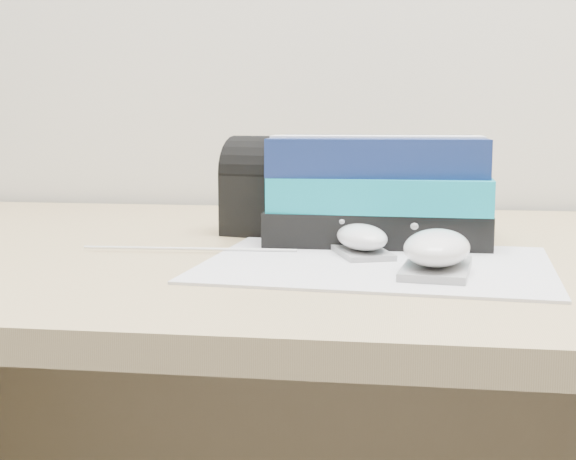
# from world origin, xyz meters

# --- Properties ---
(desk) EXTENTS (1.60, 0.80, 0.73)m
(desk) POSITION_xyz_m (0.00, 1.64, 0.50)
(desk) COLOR #A3875A
(desk) RESTS_ON ground
(mousepad) EXTENTS (0.38, 0.30, 0.00)m
(mousepad) POSITION_xyz_m (0.01, 1.47, 0.73)
(mousepad) COLOR #A19FA8
(mousepad) RESTS_ON desk
(mouse_rear) EXTENTS (0.08, 0.10, 0.04)m
(mouse_rear) POSITION_xyz_m (-0.01, 1.51, 0.75)
(mouse_rear) COLOR gray
(mouse_rear) RESTS_ON mousepad
(mouse_front) EXTENTS (0.08, 0.12, 0.05)m
(mouse_front) POSITION_xyz_m (0.07, 1.42, 0.75)
(mouse_front) COLOR gray
(mouse_front) RESTS_ON mousepad
(usb_cable) EXTENTS (0.25, 0.02, 0.00)m
(usb_cable) POSITION_xyz_m (-0.20, 1.51, 0.73)
(usb_cable) COLOR silver
(usb_cable) RESTS_ON mousepad
(book_stack) EXTENTS (0.27, 0.22, 0.13)m
(book_stack) POSITION_xyz_m (0.01, 1.64, 0.79)
(book_stack) COLOR black
(book_stack) RESTS_ON desk
(pouch) EXTENTS (0.15, 0.12, 0.13)m
(pouch) POSITION_xyz_m (-0.12, 1.67, 0.79)
(pouch) COLOR black
(pouch) RESTS_ON desk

